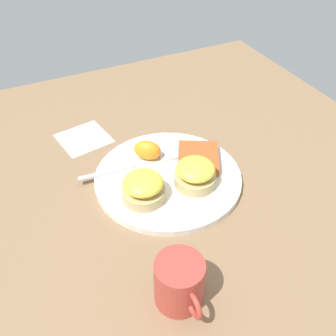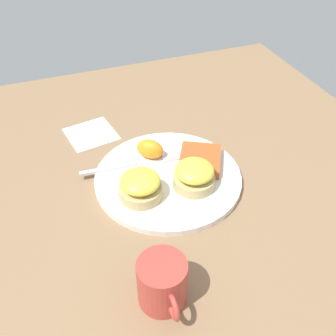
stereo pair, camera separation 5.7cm
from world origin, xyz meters
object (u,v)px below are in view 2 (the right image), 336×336
orange_wedge (150,149)px  fork (140,163)px  cup (162,283)px  sandwich_benedict_left (140,186)px  hashbrown_patty (200,160)px  sandwich_benedict_right (194,175)px

orange_wedge → fork: (0.01, -0.03, -0.02)m
fork → cup: size_ratio=2.16×
sandwich_benedict_left → cup: (0.22, -0.03, 0.00)m
fork → cup: 0.32m
hashbrown_patty → cup: bearing=-34.3°
sandwich_benedict_right → hashbrown_patty: sandwich_benedict_right is taller
sandwich_benedict_left → sandwich_benedict_right: 0.11m
sandwich_benedict_right → fork: sandwich_benedict_right is taller
orange_wedge → sandwich_benedict_right: bearing=24.5°
sandwich_benedict_right → orange_wedge: sandwich_benedict_right is taller
sandwich_benedict_left → hashbrown_patty: (-0.05, 0.15, -0.02)m
orange_wedge → cup: bearing=-15.3°
hashbrown_patty → fork: hashbrown_patty is taller
sandwich_benedict_right → fork: 0.13m
sandwich_benedict_left → cup: 0.22m
sandwich_benedict_left → hashbrown_patty: sandwich_benedict_left is taller
hashbrown_patty → cup: cup is taller
hashbrown_patty → cup: 0.33m
sandwich_benedict_left → sandwich_benedict_right: bearing=85.7°
sandwich_benedict_right → sandwich_benedict_left: bearing=-94.3°
cup → sandwich_benedict_left: bearing=171.3°
sandwich_benedict_left → hashbrown_patty: bearing=108.7°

